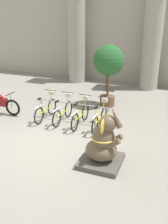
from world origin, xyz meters
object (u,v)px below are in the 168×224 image
bicycle_3 (100,118)px  person_pedestrian (107,72)px  potted_tree (108,64)px  bicycle_2 (81,115)px  elephant_statue (103,145)px  bicycle_0 (46,109)px  bicycle_1 (63,111)px

bicycle_3 → person_pedestrian: person_pedestrian is taller
bicycle_3 → potted_tree: size_ratio=0.63×
person_pedestrian → bicycle_2: bearing=-85.4°
elephant_statue → potted_tree: bearing=104.8°
bicycle_3 → elephant_statue: size_ratio=0.97×
bicycle_0 → elephant_statue: (3.01, -2.23, 0.18)m
elephant_statue → person_pedestrian: (-1.90, 6.90, 0.38)m
bicycle_0 → potted_tree: 3.28m
bicycle_1 → person_pedestrian: person_pedestrian is taller
potted_tree → bicycle_1: bearing=-114.8°
bicycle_0 → person_pedestrian: 4.82m
bicycle_2 → bicycle_1: bearing=175.6°
bicycle_0 → bicycle_3: 2.24m
bicycle_2 → potted_tree: bearing=82.3°
bicycle_2 → person_pedestrian: size_ratio=1.04×
bicycle_3 → bicycle_2: bearing=179.9°
bicycle_1 → bicycle_0: bearing=179.4°
person_pedestrian → bicycle_0: bearing=-103.4°
bicycle_1 → potted_tree: bearing=65.2°
bicycle_2 → bicycle_0: bearing=177.5°
bicycle_2 → elephant_statue: (1.52, -2.17, 0.18)m
elephant_statue → potted_tree: potted_tree is taller
bicycle_1 → elephant_statue: 3.18m
elephant_statue → bicycle_3: bearing=109.7°
bicycle_1 → elephant_statue: elephant_statue is taller
bicycle_3 → potted_tree: 2.82m
bicycle_3 → elephant_statue: bearing=-70.3°
person_pedestrian → potted_tree: size_ratio=0.60×
bicycle_2 → bicycle_3: (0.74, -0.00, 0.00)m
bicycle_1 → person_pedestrian: (0.36, 4.67, 0.56)m
potted_tree → bicycle_3: bearing=-79.9°
bicycle_2 → person_pedestrian: bearing=94.6°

